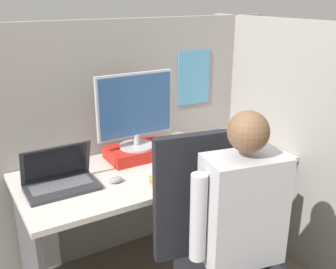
{
  "coord_description": "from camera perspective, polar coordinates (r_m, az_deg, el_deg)",
  "views": [
    {
      "loc": [
        -1.03,
        -1.51,
        1.67
      ],
      "look_at": [
        -0.04,
        0.17,
        0.97
      ],
      "focal_mm": 42.0,
      "sensor_mm": 36.0,
      "label": 1
    }
  ],
  "objects": [
    {
      "name": "coffee_mug",
      "position": [
        2.56,
        1.41,
        -0.87
      ],
      "size": [
        0.08,
        0.08,
        0.09
      ],
      "color": "white",
      "rests_on": "desk"
    },
    {
      "name": "mouse",
      "position": [
        2.12,
        -7.53,
        -6.55
      ],
      "size": [
        0.07,
        0.05,
        0.03
      ],
      "color": "gray",
      "rests_on": "desk"
    },
    {
      "name": "person",
      "position": [
        1.75,
        12.03,
        -13.84
      ],
      "size": [
        0.47,
        0.46,
        1.24
      ],
      "color": "black",
      "rests_on": "ground"
    },
    {
      "name": "desk",
      "position": [
        2.39,
        -1.36,
        -8.1
      ],
      "size": [
        1.61,
        0.68,
        0.72
      ],
      "color": "beige",
      "rests_on": "ground"
    },
    {
      "name": "stapler",
      "position": [
        2.74,
        11.73,
        -0.47
      ],
      "size": [
        0.04,
        0.16,
        0.05
      ],
      "color": "#A31919",
      "rests_on": "desk"
    },
    {
      "name": "laptop",
      "position": [
        2.11,
        -15.35,
        -6.38
      ],
      "size": [
        0.36,
        0.22,
        0.23
      ],
      "color": "#2D2D33",
      "rests_on": "desk"
    },
    {
      "name": "monitor",
      "position": [
        2.32,
        -4.75,
        3.59
      ],
      "size": [
        0.48,
        0.21,
        0.45
      ],
      "color": "#B2B2B7",
      "rests_on": "paper_box"
    },
    {
      "name": "cubicle_panel_back",
      "position": [
        2.6,
        -5.28,
        -0.61
      ],
      "size": [
        2.11,
        0.05,
        1.53
      ],
      "color": "gray",
      "rests_on": "ground"
    },
    {
      "name": "office_chair",
      "position": [
        1.93,
        7.49,
        -16.36
      ],
      "size": [
        0.55,
        0.6,
        1.08
      ],
      "color": "black",
      "rests_on": "ground"
    },
    {
      "name": "paper_box",
      "position": [
        2.41,
        -4.55,
        -2.59
      ],
      "size": [
        0.36,
        0.23,
        0.07
      ],
      "color": "red",
      "rests_on": "desk"
    },
    {
      "name": "cubicle_panel_right",
      "position": [
        2.73,
        14.72,
        -0.25
      ],
      "size": [
        0.04,
        1.31,
        1.53
      ],
      "color": "gray",
      "rests_on": "ground"
    },
    {
      "name": "carrot_toy",
      "position": [
        2.04,
        -1.29,
        -7.25
      ],
      "size": [
        0.05,
        0.16,
        0.05
      ],
      "color": "orange",
      "rests_on": "desk"
    }
  ]
}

